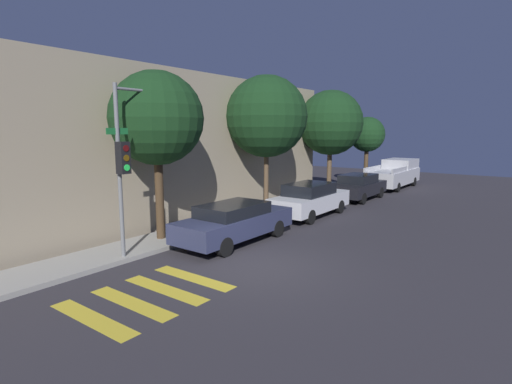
{
  "coord_description": "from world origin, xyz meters",
  "views": [
    {
      "loc": [
        -8.75,
        -6.46,
        3.8
      ],
      "look_at": [
        2.72,
        2.1,
        1.6
      ],
      "focal_mm": 28.0,
      "sensor_mm": 36.0,
      "label": 1
    }
  ],
  "objects_px": {
    "sedan_middle": "(310,199)",
    "tree_midblock": "(266,117)",
    "tree_near_corner": "(157,119)",
    "traffic_light_pole": "(135,144)",
    "pickup_truck": "(394,174)",
    "sedan_near_corner": "(235,222)",
    "sedan_far_end": "(358,186)",
    "tree_far_end": "(331,123)",
    "tree_behind_truck": "(367,135)"
  },
  "relations": [
    {
      "from": "sedan_middle",
      "to": "tree_midblock",
      "type": "xyz_separation_m",
      "value": [
        -0.48,
        2.07,
        3.65
      ]
    },
    {
      "from": "sedan_middle",
      "to": "tree_near_corner",
      "type": "height_order",
      "value": "tree_near_corner"
    },
    {
      "from": "traffic_light_pole",
      "to": "sedan_middle",
      "type": "height_order",
      "value": "traffic_light_pole"
    },
    {
      "from": "sedan_middle",
      "to": "tree_midblock",
      "type": "height_order",
      "value": "tree_midblock"
    },
    {
      "from": "pickup_truck",
      "to": "tree_midblock",
      "type": "bearing_deg",
      "value": 170.31
    },
    {
      "from": "traffic_light_pole",
      "to": "sedan_middle",
      "type": "relative_size",
      "value": 1.13
    },
    {
      "from": "sedan_middle",
      "to": "tree_midblock",
      "type": "bearing_deg",
      "value": 102.95
    },
    {
      "from": "sedan_near_corner",
      "to": "tree_near_corner",
      "type": "xyz_separation_m",
      "value": [
        -1.49,
        2.07,
        3.46
      ]
    },
    {
      "from": "traffic_light_pole",
      "to": "sedan_far_end",
      "type": "bearing_deg",
      "value": -5.27
    },
    {
      "from": "tree_near_corner",
      "to": "traffic_light_pole",
      "type": "bearing_deg",
      "value": -152.04
    },
    {
      "from": "sedan_far_end",
      "to": "pickup_truck",
      "type": "distance_m",
      "value": 6.15
    },
    {
      "from": "tree_near_corner",
      "to": "tree_far_end",
      "type": "bearing_deg",
      "value": 0.0
    },
    {
      "from": "sedan_far_end",
      "to": "tree_behind_truck",
      "type": "relative_size",
      "value": 0.88
    },
    {
      "from": "pickup_truck",
      "to": "tree_behind_truck",
      "type": "height_order",
      "value": "tree_behind_truck"
    },
    {
      "from": "tree_far_end",
      "to": "sedan_near_corner",
      "type": "bearing_deg",
      "value": -169.61
    },
    {
      "from": "traffic_light_pole",
      "to": "sedan_near_corner",
      "type": "relative_size",
      "value": 1.1
    },
    {
      "from": "sedan_near_corner",
      "to": "sedan_far_end",
      "type": "distance_m",
      "value": 10.78
    },
    {
      "from": "traffic_light_pole",
      "to": "pickup_truck",
      "type": "bearing_deg",
      "value": -3.65
    },
    {
      "from": "traffic_light_pole",
      "to": "tree_midblock",
      "type": "distance_m",
      "value": 7.91
    },
    {
      "from": "pickup_truck",
      "to": "tree_far_end",
      "type": "distance_m",
      "value": 6.86
    },
    {
      "from": "tree_near_corner",
      "to": "tree_far_end",
      "type": "height_order",
      "value": "tree_far_end"
    },
    {
      "from": "traffic_light_pole",
      "to": "sedan_far_end",
      "type": "relative_size",
      "value": 1.22
    },
    {
      "from": "sedan_near_corner",
      "to": "tree_midblock",
      "type": "distance_m",
      "value": 6.41
    },
    {
      "from": "tree_midblock",
      "to": "tree_far_end",
      "type": "height_order",
      "value": "tree_midblock"
    },
    {
      "from": "tree_near_corner",
      "to": "tree_behind_truck",
      "type": "distance_m",
      "value": 18.56
    },
    {
      "from": "sedan_near_corner",
      "to": "tree_near_corner",
      "type": "height_order",
      "value": "tree_near_corner"
    },
    {
      "from": "tree_behind_truck",
      "to": "sedan_near_corner",
      "type": "bearing_deg",
      "value": -173.08
    },
    {
      "from": "tree_midblock",
      "to": "tree_far_end",
      "type": "xyz_separation_m",
      "value": [
        6.49,
        0.0,
        -0.18
      ]
    },
    {
      "from": "sedan_near_corner",
      "to": "pickup_truck",
      "type": "bearing_deg",
      "value": 0.0
    },
    {
      "from": "pickup_truck",
      "to": "tree_far_end",
      "type": "xyz_separation_m",
      "value": [
        -5.63,
        2.07,
        3.33
      ]
    },
    {
      "from": "sedan_far_end",
      "to": "pickup_truck",
      "type": "relative_size",
      "value": 0.73
    },
    {
      "from": "sedan_far_end",
      "to": "tree_far_end",
      "type": "height_order",
      "value": "tree_far_end"
    },
    {
      "from": "sedan_middle",
      "to": "tree_midblock",
      "type": "relative_size",
      "value": 0.72
    },
    {
      "from": "tree_far_end",
      "to": "tree_behind_truck",
      "type": "distance_m",
      "value": 5.82
    },
    {
      "from": "traffic_light_pole",
      "to": "sedan_middle",
      "type": "xyz_separation_m",
      "value": [
        8.27,
        -1.27,
        -2.63
      ]
    },
    {
      "from": "sedan_middle",
      "to": "tree_behind_truck",
      "type": "xyz_separation_m",
      "value": [
        11.79,
        2.07,
        2.74
      ]
    },
    {
      "from": "tree_midblock",
      "to": "traffic_light_pole",
      "type": "bearing_deg",
      "value": -174.14
    },
    {
      "from": "traffic_light_pole",
      "to": "tree_far_end",
      "type": "relative_size",
      "value": 0.83
    },
    {
      "from": "traffic_light_pole",
      "to": "tree_midblock",
      "type": "relative_size",
      "value": 0.81
    },
    {
      "from": "traffic_light_pole",
      "to": "sedan_near_corner",
      "type": "xyz_separation_m",
      "value": [
        3.0,
        -1.27,
        -2.68
      ]
    },
    {
      "from": "tree_midblock",
      "to": "tree_far_end",
      "type": "relative_size",
      "value": 1.02
    },
    {
      "from": "tree_near_corner",
      "to": "tree_midblock",
      "type": "distance_m",
      "value": 6.29
    },
    {
      "from": "tree_behind_truck",
      "to": "tree_far_end",
      "type": "bearing_deg",
      "value": -180.0
    },
    {
      "from": "traffic_light_pole",
      "to": "tree_behind_truck",
      "type": "height_order",
      "value": "traffic_light_pole"
    },
    {
      "from": "sedan_middle",
      "to": "tree_far_end",
      "type": "xyz_separation_m",
      "value": [
        6.02,
        2.07,
        3.48
      ]
    },
    {
      "from": "sedan_middle",
      "to": "tree_behind_truck",
      "type": "bearing_deg",
      "value": 9.96
    },
    {
      "from": "pickup_truck",
      "to": "tree_behind_truck",
      "type": "xyz_separation_m",
      "value": [
        0.14,
        2.07,
        2.6
      ]
    },
    {
      "from": "sedan_middle",
      "to": "pickup_truck",
      "type": "xyz_separation_m",
      "value": [
        11.65,
        -0.0,
        0.14
      ]
    },
    {
      "from": "sedan_near_corner",
      "to": "sedan_far_end",
      "type": "height_order",
      "value": "sedan_far_end"
    },
    {
      "from": "tree_near_corner",
      "to": "pickup_truck",
      "type": "bearing_deg",
      "value": -6.41
    }
  ]
}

